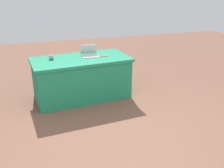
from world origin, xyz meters
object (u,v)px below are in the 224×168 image
at_px(table_foreground, 81,78).
at_px(yarn_ball, 51,57).
at_px(laptop_silver, 90,54).
at_px(scissors_red, 103,56).

bearing_deg(table_foreground, yarn_ball, -10.22).
xyz_separation_m(laptop_silver, scissors_red, (-0.23, 0.09, -0.04)).
xyz_separation_m(laptop_silver, yarn_ball, (0.72, 0.00, 0.01)).
bearing_deg(yarn_ball, scissors_red, 174.54).
relative_size(table_foreground, yarn_ball, 20.06).
bearing_deg(yarn_ball, table_foreground, 169.78).
relative_size(table_foreground, laptop_silver, 5.62).
relative_size(table_foreground, scissors_red, 10.25).
distance_m(laptop_silver, yarn_ball, 0.72).
bearing_deg(laptop_silver, scissors_red, 160.25).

